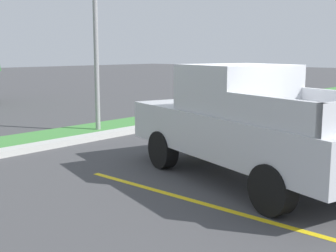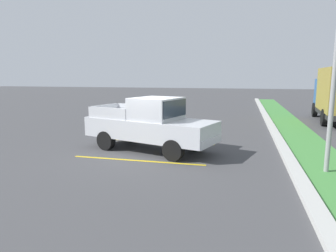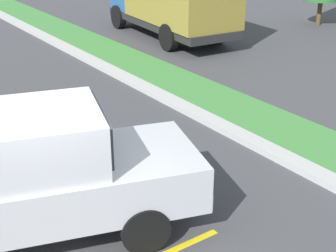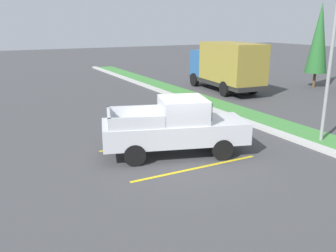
{
  "view_description": "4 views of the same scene",
  "coord_description": "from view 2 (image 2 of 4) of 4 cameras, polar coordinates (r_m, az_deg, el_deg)",
  "views": [
    {
      "loc": [
        -7.34,
        -4.34,
        2.32
      ],
      "look_at": [
        -1.42,
        0.94,
        1.01
      ],
      "focal_mm": 47.8,
      "sensor_mm": 36.0,
      "label": 1
    },
    {
      "loc": [
        10.81,
        3.36,
        2.94
      ],
      "look_at": [
        -0.41,
        0.61,
        1.01
      ],
      "focal_mm": 32.58,
      "sensor_mm": 36.0,
      "label": 2
    },
    {
      "loc": [
        5.95,
        -2.08,
        4.73
      ],
      "look_at": [
        -0.13,
        2.17,
        1.45
      ],
      "focal_mm": 51.97,
      "sensor_mm": 36.0,
      "label": 3
    },
    {
      "loc": [
        10.51,
        -6.19,
        4.67
      ],
      "look_at": [
        -0.62,
        -0.33,
        1.07
      ],
      "focal_mm": 38.4,
      "sensor_mm": 36.0,
      "label": 4
    }
  ],
  "objects": [
    {
      "name": "ground_plane",
      "position": [
        11.69,
        -3.37,
        -5.12
      ],
      "size": [
        120.0,
        120.0,
        0.0
      ],
      "primitive_type": "plane",
      "color": "#424244"
    },
    {
      "name": "parking_line_near",
      "position": [
        13.62,
        -1.4,
        -2.99
      ],
      "size": [
        0.12,
        4.8,
        0.01
      ],
      "primitive_type": "cube",
      "color": "yellow",
      "rests_on": "ground"
    },
    {
      "name": "parking_line_far",
      "position": [
        10.75,
        -5.76,
        -6.44
      ],
      "size": [
        0.12,
        4.8,
        0.01
      ],
      "primitive_type": "cube",
      "color": "yellow",
      "rests_on": "ground"
    },
    {
      "name": "curb_strip",
      "position": [
        11.3,
        21.77,
        -5.91
      ],
      "size": [
        56.0,
        0.4,
        0.15
      ],
      "primitive_type": "cube",
      "color": "#B2B2AD",
      "rests_on": "ground"
    },
    {
      "name": "grass_median",
      "position": [
        11.52,
        27.21,
        -6.24
      ],
      "size": [
        56.0,
        1.8,
        0.06
      ],
      "primitive_type": "cube",
      "color": "#42843D",
      "rests_on": "ground"
    },
    {
      "name": "pickup_truck_main",
      "position": [
        11.93,
        -3.17,
        0.29
      ],
      "size": [
        3.36,
        5.54,
        2.1
      ],
      "color": "black",
      "rests_on": "ground"
    },
    {
      "name": "street_light",
      "position": [
        10.15,
        28.49,
        15.89
      ],
      "size": [
        0.24,
        1.49,
        7.43
      ],
      "color": "gray",
      "rests_on": "ground"
    }
  ]
}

